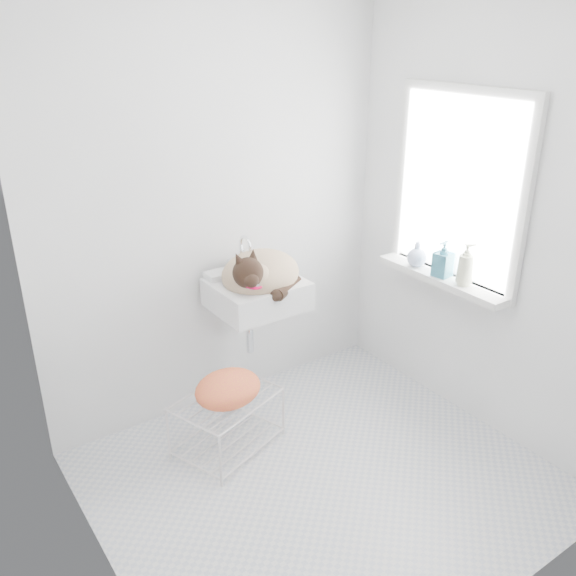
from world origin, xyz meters
TOP-DOWN VIEW (x-y plane):
  - floor at (0.00, 0.00)m, footprint 2.20×2.00m
  - back_wall at (0.00, 1.00)m, footprint 2.20×0.02m
  - right_wall at (1.10, 0.00)m, footprint 0.02×2.00m
  - left_wall at (-1.10, 0.00)m, footprint 0.02×2.00m
  - window_glass at (1.09, 0.20)m, footprint 0.01×0.80m
  - window_frame at (1.07, 0.20)m, footprint 0.04×0.90m
  - windowsill at (1.01, 0.20)m, footprint 0.16×0.88m
  - sink at (0.08, 0.74)m, footprint 0.50×0.43m
  - faucet at (0.08, 0.92)m, footprint 0.18×0.13m
  - cat at (0.09, 0.72)m, footprint 0.54×0.49m
  - wire_rack at (-0.26, 0.52)m, footprint 0.63×0.53m
  - towel at (-0.27, 0.48)m, footprint 0.42×0.33m
  - bottle_a at (1.00, 0.03)m, footprint 0.11×0.11m
  - bottle_b at (1.00, 0.19)m, footprint 0.11×0.11m
  - bottle_c at (1.00, 0.40)m, footprint 0.16×0.16m

SIDE VIEW (x-z plane):
  - floor at x=0.00m, z-range -0.01..0.01m
  - wire_rack at x=-0.26m, z-range -0.01..0.31m
  - towel at x=-0.27m, z-range 0.27..0.43m
  - windowsill at x=1.01m, z-range 0.81..0.85m
  - sink at x=0.08m, z-range 0.75..0.95m
  - bottle_a at x=1.00m, z-range 0.75..0.95m
  - bottle_b at x=1.00m, z-range 0.74..0.96m
  - bottle_c at x=1.00m, z-range 0.77..0.93m
  - cat at x=0.09m, z-range 0.74..1.05m
  - faucet at x=0.08m, z-range 0.90..1.08m
  - back_wall at x=0.00m, z-range 0.00..2.50m
  - right_wall at x=1.10m, z-range 0.00..2.50m
  - left_wall at x=-1.10m, z-range 0.00..2.50m
  - window_glass at x=1.09m, z-range 0.85..1.85m
  - window_frame at x=1.07m, z-range 0.80..1.90m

